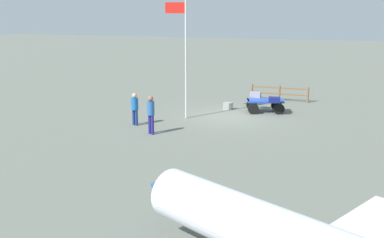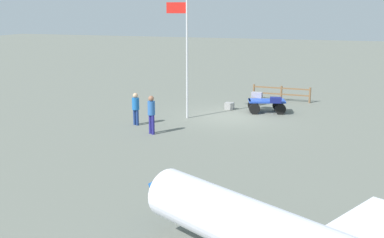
{
  "view_description": "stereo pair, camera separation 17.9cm",
  "coord_description": "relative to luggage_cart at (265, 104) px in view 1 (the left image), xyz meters",
  "views": [
    {
      "loc": [
        -5.17,
        22.56,
        5.48
      ],
      "look_at": [
        0.13,
        6.0,
        1.25
      ],
      "focal_mm": 43.08,
      "sensor_mm": 36.0,
      "label": 1
    },
    {
      "loc": [
        -5.34,
        22.5,
        5.48
      ],
      "look_at": [
        0.13,
        6.0,
        1.25
      ],
      "focal_mm": 43.08,
      "sensor_mm": 36.0,
      "label": 2
    }
  ],
  "objects": [
    {
      "name": "suitcase_maroon",
      "position": [
        2.04,
        -0.1,
        -0.28
      ],
      "size": [
        0.5,
        0.39,
        0.38
      ],
      "color": "gray",
      "rests_on": "ground"
    },
    {
      "name": "flagpole",
      "position": [
        3.7,
        2.53,
        2.97
      ],
      "size": [
        1.1,
        0.1,
        5.81
      ],
      "color": "silver",
      "rests_on": "ground"
    },
    {
      "name": "suitcase_navy",
      "position": [
        0.6,
        -0.48,
        0.36
      ],
      "size": [
        0.58,
        0.34,
        0.3
      ],
      "color": "gray",
      "rests_on": "luggage_cart"
    },
    {
      "name": "suitcase_dark",
      "position": [
        -0.57,
        0.56,
        0.35
      ],
      "size": [
        0.64,
        0.49,
        0.28
      ],
      "color": "navy",
      "rests_on": "luggage_cart"
    },
    {
      "name": "ground_plane",
      "position": [
        1.55,
        1.52,
        -0.47
      ],
      "size": [
        120.0,
        120.0,
        0.0
      ],
      "primitive_type": "plane",
      "color": "slate"
    },
    {
      "name": "worker_lead",
      "position": [
        4.1,
        5.88,
        0.54
      ],
      "size": [
        0.44,
        0.44,
        1.72
      ],
      "color": "navy",
      "rests_on": "ground"
    },
    {
      "name": "worker_trailing",
      "position": [
        5.45,
        4.64,
        0.44
      ],
      "size": [
        0.46,
        0.46,
        1.55
      ],
      "color": "navy",
      "rests_on": "ground"
    },
    {
      "name": "wooden_fence",
      "position": [
        -0.34,
        -3.38,
        0.06
      ],
      "size": [
        3.46,
        0.25,
        0.92
      ],
      "color": "brown",
      "rests_on": "ground"
    },
    {
      "name": "luggage_cart",
      "position": [
        0.0,
        0.0,
        0.0
      ],
      "size": [
        2.14,
        1.55,
        0.68
      ],
      "color": "#2246B5",
      "rests_on": "ground"
    }
  ]
}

